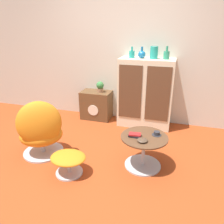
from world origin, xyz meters
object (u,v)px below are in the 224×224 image
at_px(book_stack, 135,135).
at_px(vase_rightmost, 166,55).
at_px(sideboard, 145,93).
at_px(tv_console, 96,105).
at_px(vase_inner_left, 142,54).
at_px(potted_plant, 100,87).
at_px(egg_chair, 40,130).
at_px(teacup, 157,134).
at_px(vase_leftmost, 132,54).
at_px(vase_inner_right, 154,53).
at_px(ottoman, 68,160).
at_px(coffee_table, 144,149).
at_px(bowl, 142,140).

bearing_deg(book_stack, vase_rightmost, 80.45).
height_order(sideboard, tv_console, sideboard).
bearing_deg(vase_inner_left, potted_plant, 177.53).
height_order(sideboard, vase_inner_left, vase_inner_left).
distance_m(sideboard, egg_chair, 1.88).
bearing_deg(teacup, book_stack, -154.40).
xyz_separation_m(potted_plant, teacup, (1.20, -1.24, -0.19)).
xyz_separation_m(sideboard, potted_plant, (-0.86, 0.04, 0.04)).
relative_size(vase_leftmost, vase_inner_left, 0.98).
height_order(vase_inner_right, book_stack, vase_inner_right).
height_order(ottoman, vase_inner_left, vase_inner_left).
height_order(ottoman, coffee_table, coffee_table).
relative_size(ottoman, vase_rightmost, 2.14).
height_order(coffee_table, vase_leftmost, vase_leftmost).
relative_size(egg_chair, vase_rightmost, 4.05).
bearing_deg(egg_chair, vase_leftmost, 56.50).
bearing_deg(ottoman, book_stack, 27.11).
bearing_deg(coffee_table, bowl, -91.53).
distance_m(coffee_table, vase_leftmost, 1.70).
relative_size(vase_rightmost, bowl, 1.59).
bearing_deg(vase_inner_left, vase_inner_right, 0.00).
distance_m(egg_chair, ottoman, 0.65).
height_order(ottoman, book_stack, book_stack).
distance_m(egg_chair, coffee_table, 1.42).
bearing_deg(book_stack, tv_console, 127.09).
bearing_deg(vase_inner_right, tv_console, 178.24).
xyz_separation_m(sideboard, book_stack, (0.08, -1.32, -0.15)).
bearing_deg(coffee_table, potted_plant, 128.74).
distance_m(sideboard, vase_inner_left, 0.68).
xyz_separation_m(ottoman, vase_leftmost, (0.40, 1.71, 1.07)).
height_order(vase_rightmost, potted_plant, vase_rightmost).
xyz_separation_m(coffee_table, vase_inner_right, (-0.09, 1.28, 1.06)).
relative_size(egg_chair, coffee_table, 1.40).
bearing_deg(tv_console, potted_plant, 0.47).
xyz_separation_m(sideboard, egg_chair, (-1.21, -1.43, -0.22)).
height_order(ottoman, potted_plant, potted_plant).
xyz_separation_m(tv_console, book_stack, (1.03, -1.36, 0.19)).
relative_size(sideboard, teacup, 10.01).
bearing_deg(bowl, book_stack, 140.36).
height_order(vase_leftmost, vase_inner_right, vase_inner_right).
height_order(vase_inner_left, teacup, vase_inner_left).
distance_m(ottoman, bowl, 0.94).
distance_m(vase_rightmost, bowl, 1.64).
xyz_separation_m(vase_inner_right, vase_rightmost, (0.20, 0.00, -0.03)).
height_order(teacup, bowl, teacup).
bearing_deg(egg_chair, coffee_table, 5.92).
distance_m(tv_console, vase_inner_right, 1.47).
relative_size(egg_chair, bowl, 6.44).
relative_size(vase_leftmost, book_stack, 1.16).
height_order(vase_inner_left, vase_rightmost, vase_rightmost).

